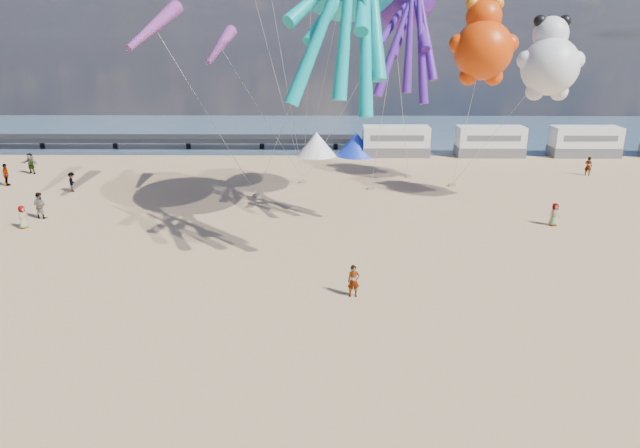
{
  "coord_description": "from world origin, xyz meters",
  "views": [
    {
      "loc": [
        -0.96,
        -17.24,
        11.71
      ],
      "look_at": [
        -1.23,
        6.0,
        3.97
      ],
      "focal_mm": 32.0,
      "sensor_mm": 36.0,
      "label": 1
    }
  ],
  "objects_px": {
    "windsock_right": "(220,46)",
    "beachgoer_6": "(22,217)",
    "standing_person": "(354,281)",
    "beachgoer_0": "(554,214)",
    "tent_blue": "(356,144)",
    "beachgoer_4": "(31,164)",
    "windsock_left": "(154,27)",
    "tent_white": "(316,144)",
    "sandbag_d": "(409,176)",
    "kite_teddy_orange": "(483,50)",
    "sandbag_e": "(304,182)",
    "beachgoer_2": "(72,182)",
    "beachgoer_1": "(39,205)",
    "motorhome_2": "(585,142)",
    "motorhome_0": "(396,141)",
    "sandbag_c": "(452,185)",
    "beachgoer_5": "(588,166)",
    "sandbag_b": "(371,188)",
    "motorhome_1": "(490,141)",
    "beachgoer_3": "(6,175)",
    "kite_panda": "(550,66)",
    "sandbag_a": "(257,195)"
  },
  "relations": [
    {
      "from": "tent_blue",
      "to": "beachgoer_4",
      "type": "bearing_deg",
      "value": -164.16
    },
    {
      "from": "motorhome_2",
      "to": "beachgoer_2",
      "type": "xyz_separation_m",
      "value": [
        -45.86,
        -14.21,
        -0.72
      ]
    },
    {
      "from": "motorhome_1",
      "to": "beachgoer_3",
      "type": "distance_m",
      "value": 44.29
    },
    {
      "from": "beachgoer_3",
      "to": "kite_teddy_orange",
      "type": "distance_m",
      "value": 39.01
    },
    {
      "from": "sandbag_d",
      "to": "windsock_right",
      "type": "distance_m",
      "value": 19.34
    },
    {
      "from": "sandbag_e",
      "to": "beachgoer_2",
      "type": "bearing_deg",
      "value": -170.71
    },
    {
      "from": "beachgoer_1",
      "to": "sandbag_d",
      "type": "distance_m",
      "value": 28.8
    },
    {
      "from": "standing_person",
      "to": "kite_panda",
      "type": "distance_m",
      "value": 21.79
    },
    {
      "from": "beachgoer_4",
      "to": "motorhome_0",
      "type": "bearing_deg",
      "value": 32.88
    },
    {
      "from": "tent_blue",
      "to": "beachgoer_3",
      "type": "xyz_separation_m",
      "value": [
        -29.0,
        -12.45,
        -0.29
      ]
    },
    {
      "from": "windsock_right",
      "to": "beachgoer_6",
      "type": "bearing_deg",
      "value": -133.6
    },
    {
      "from": "standing_person",
      "to": "beachgoer_4",
      "type": "xyz_separation_m",
      "value": [
        -27.4,
        24.59,
        0.14
      ]
    },
    {
      "from": "motorhome_0",
      "to": "motorhome_2",
      "type": "xyz_separation_m",
      "value": [
        19.0,
        0.0,
        0.0
      ]
    },
    {
      "from": "kite_teddy_orange",
      "to": "sandbag_b",
      "type": "bearing_deg",
      "value": 162.95
    },
    {
      "from": "beachgoer_3",
      "to": "sandbag_b",
      "type": "xyz_separation_m",
      "value": [
        29.56,
        -0.88,
        -0.8
      ]
    },
    {
      "from": "tent_blue",
      "to": "windsock_right",
      "type": "distance_m",
      "value": 21.43
    },
    {
      "from": "sandbag_c",
      "to": "kite_panda",
      "type": "xyz_separation_m",
      "value": [
        4.49,
        -5.98,
        9.61
      ]
    },
    {
      "from": "sandbag_c",
      "to": "sandbag_d",
      "type": "xyz_separation_m",
      "value": [
        -3.12,
        2.98,
        0.0
      ]
    },
    {
      "from": "tent_white",
      "to": "beachgoer_5",
      "type": "xyz_separation_m",
      "value": [
        23.83,
        -8.35,
        -0.36
      ]
    },
    {
      "from": "beachgoer_4",
      "to": "sandbag_b",
      "type": "distance_m",
      "value": 30.08
    },
    {
      "from": "beachgoer_1",
      "to": "sandbag_e",
      "type": "height_order",
      "value": "beachgoer_1"
    },
    {
      "from": "beachgoer_4",
      "to": "standing_person",
      "type": "bearing_deg",
      "value": -23.03
    },
    {
      "from": "beachgoer_0",
      "to": "sandbag_e",
      "type": "bearing_deg",
      "value": 130.68
    },
    {
      "from": "sandbag_d",
      "to": "standing_person",
      "type": "bearing_deg",
      "value": -103.83
    },
    {
      "from": "sandbag_d",
      "to": "kite_teddy_orange",
      "type": "relative_size",
      "value": 0.07
    },
    {
      "from": "kite_panda",
      "to": "motorhome_1",
      "type": "bearing_deg",
      "value": 86.87
    },
    {
      "from": "standing_person",
      "to": "beachgoer_0",
      "type": "height_order",
      "value": "standing_person"
    },
    {
      "from": "beachgoer_2",
      "to": "sandbag_a",
      "type": "bearing_deg",
      "value": -110.35
    },
    {
      "from": "sandbag_b",
      "to": "beachgoer_5",
      "type": "bearing_deg",
      "value": 14.5
    },
    {
      "from": "motorhome_2",
      "to": "standing_person",
      "type": "relative_size",
      "value": 4.23
    },
    {
      "from": "sandbag_e",
      "to": "kite_teddy_orange",
      "type": "xyz_separation_m",
      "value": [
        13.65,
        -1.05,
        10.48
      ]
    },
    {
      "from": "beachgoer_0",
      "to": "beachgoer_1",
      "type": "bearing_deg",
      "value": 162.11
    },
    {
      "from": "tent_blue",
      "to": "beachgoer_4",
      "type": "xyz_separation_m",
      "value": [
        -29.08,
        -8.25,
        -0.28
      ]
    },
    {
      "from": "kite_teddy_orange",
      "to": "windsock_left",
      "type": "relative_size",
      "value": 0.98
    },
    {
      "from": "tent_blue",
      "to": "beachgoer_2",
      "type": "xyz_separation_m",
      "value": [
        -22.86,
        -14.21,
        -0.42
      ]
    },
    {
      "from": "tent_white",
      "to": "windsock_right",
      "type": "distance_m",
      "value": 19.81
    },
    {
      "from": "sandbag_d",
      "to": "kite_teddy_orange",
      "type": "height_order",
      "value": "kite_teddy_orange"
    },
    {
      "from": "sandbag_c",
      "to": "windsock_right",
      "type": "relative_size",
      "value": 0.11
    },
    {
      "from": "beachgoer_1",
      "to": "windsock_left",
      "type": "distance_m",
      "value": 14.13
    },
    {
      "from": "sandbag_c",
      "to": "windsock_right",
      "type": "bearing_deg",
      "value": -167.74
    },
    {
      "from": "tent_white",
      "to": "windsock_right",
      "type": "xyz_separation_m",
      "value": [
        -6.37,
        -16.03,
        9.73
      ]
    },
    {
      "from": "sandbag_b",
      "to": "sandbag_c",
      "type": "height_order",
      "value": "same"
    },
    {
      "from": "motorhome_2",
      "to": "tent_blue",
      "type": "bearing_deg",
      "value": 180.0
    },
    {
      "from": "windsock_left",
      "to": "tent_white",
      "type": "bearing_deg",
      "value": 69.64
    },
    {
      "from": "tent_blue",
      "to": "beachgoer_1",
      "type": "distance_m",
      "value": 30.52
    },
    {
      "from": "beachgoer_6",
      "to": "sandbag_d",
      "type": "relative_size",
      "value": 2.99
    },
    {
      "from": "sandbag_e",
      "to": "beachgoer_4",
      "type": "bearing_deg",
      "value": 172.89
    },
    {
      "from": "windsock_left",
      "to": "sandbag_e",
      "type": "bearing_deg",
      "value": 43.38
    },
    {
      "from": "standing_person",
      "to": "beachgoer_5",
      "type": "distance_m",
      "value": 32.59
    },
    {
      "from": "beachgoer_0",
      "to": "beachgoer_4",
      "type": "relative_size",
      "value": 0.82
    }
  ]
}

